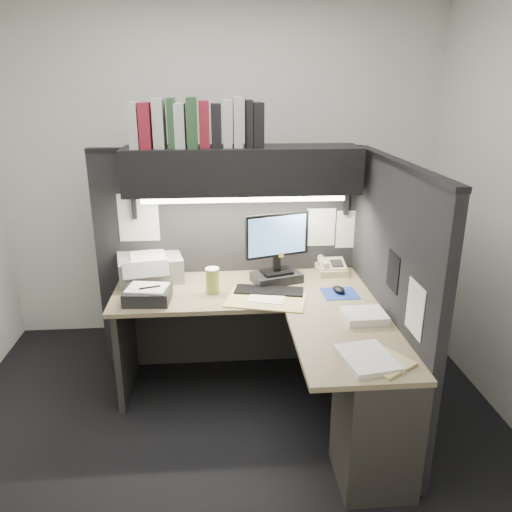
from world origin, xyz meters
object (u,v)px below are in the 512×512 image
object	(u,v)px
monitor	(277,255)
printer	(150,267)
desk	(301,368)
overhead_shelf	(242,170)
keyboard	(269,291)
telephone	(332,268)
notebook_stack	(148,295)
coffee_cup	(213,281)

from	to	relation	value
monitor	printer	size ratio (longest dim) A/B	1.14
desk	overhead_shelf	xyz separation A→B (m)	(-0.30, 0.75, 1.06)
overhead_shelf	monitor	bearing A→B (deg)	-21.51
keyboard	telephone	bearing A→B (deg)	45.14
monitor	notebook_stack	size ratio (longest dim) A/B	1.74
keyboard	telephone	xyz separation A→B (m)	(0.49, 0.32, 0.03)
overhead_shelf	telephone	distance (m)	0.98
desk	coffee_cup	size ratio (longest dim) A/B	10.49
telephone	printer	world-z (taller)	printer
monitor	telephone	world-z (taller)	monitor
keyboard	printer	size ratio (longest dim) A/B	1.04
printer	notebook_stack	distance (m)	0.40
overhead_shelf	keyboard	world-z (taller)	overhead_shelf
monitor	keyboard	world-z (taller)	monitor
desk	notebook_stack	size ratio (longest dim) A/B	6.02
monitor	notebook_stack	xyz separation A→B (m)	(-0.85, -0.26, -0.15)
keyboard	desk	bearing A→B (deg)	-61.05
overhead_shelf	printer	xyz separation A→B (m)	(-0.66, 0.05, -0.68)
printer	notebook_stack	xyz separation A→B (m)	(0.03, -0.40, -0.04)
coffee_cup	printer	xyz separation A→B (m)	(-0.44, 0.29, 0.01)
keyboard	coffee_cup	size ratio (longest dim) A/B	2.77
monitor	printer	world-z (taller)	monitor
desk	keyboard	xyz separation A→B (m)	(-0.15, 0.48, 0.30)
notebook_stack	printer	bearing A→B (deg)	94.43
overhead_shelf	printer	distance (m)	0.95
desk	coffee_cup	world-z (taller)	coffee_cup
desk	printer	bearing A→B (deg)	140.18
overhead_shelf	keyboard	xyz separation A→B (m)	(0.16, -0.28, -0.76)
overhead_shelf	notebook_stack	distance (m)	1.02
monitor	coffee_cup	bearing A→B (deg)	-177.80
desk	coffee_cup	bearing A→B (deg)	135.68
overhead_shelf	printer	bearing A→B (deg)	176.01
overhead_shelf	coffee_cup	xyz separation A→B (m)	(-0.22, -0.25, -0.69)
coffee_cup	notebook_stack	xyz separation A→B (m)	(-0.41, -0.10, -0.04)
overhead_shelf	coffee_cup	size ratio (longest dim) A/B	9.56
telephone	notebook_stack	distance (m)	1.33
coffee_cup	overhead_shelf	bearing A→B (deg)	48.86
coffee_cup	notebook_stack	size ratio (longest dim) A/B	0.57
printer	desk	bearing A→B (deg)	-51.60
keyboard	telephone	size ratio (longest dim) A/B	2.12
printer	monitor	bearing A→B (deg)	-20.47
desk	overhead_shelf	world-z (taller)	overhead_shelf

